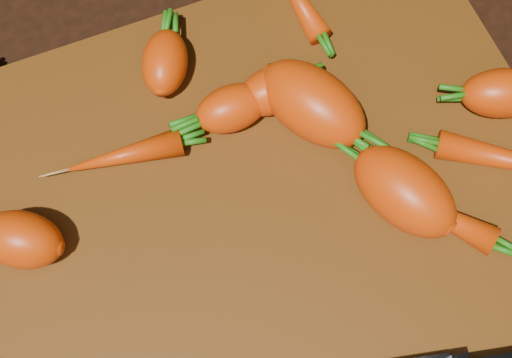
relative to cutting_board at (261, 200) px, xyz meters
name	(u,v)px	position (x,y,z in m)	size (l,w,h in m)	color
ground	(260,205)	(0.00, 0.00, -0.01)	(2.00, 2.00, 0.01)	black
cutting_board	(261,200)	(0.00, 0.00, 0.00)	(0.50, 0.40, 0.01)	brown
carrot_1	(21,240)	(-0.19, 0.03, 0.03)	(0.07, 0.04, 0.04)	#EB3B00
carrot_2	(312,104)	(0.07, 0.05, 0.03)	(0.10, 0.06, 0.06)	#EB3B00
carrot_3	(404,191)	(0.10, -0.05, 0.03)	(0.09, 0.05, 0.05)	#EB3B00
carrot_4	(232,108)	(0.00, 0.08, 0.03)	(0.06, 0.04, 0.04)	#EB3B00
carrot_5	(273,90)	(0.04, 0.08, 0.03)	(0.06, 0.04, 0.04)	#EB3B00
carrot_6	(504,93)	(0.22, 0.00, 0.03)	(0.07, 0.04, 0.04)	#EB3B00
carrot_9	(438,214)	(0.12, -0.07, 0.02)	(0.09, 0.02, 0.02)	#EB3B00
carrot_10	(126,155)	(-0.09, 0.07, 0.02)	(0.09, 0.02, 0.02)	#EB3B00
carrot_11	(165,62)	(-0.03, 0.14, 0.03)	(0.06, 0.04, 0.04)	#EB3B00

